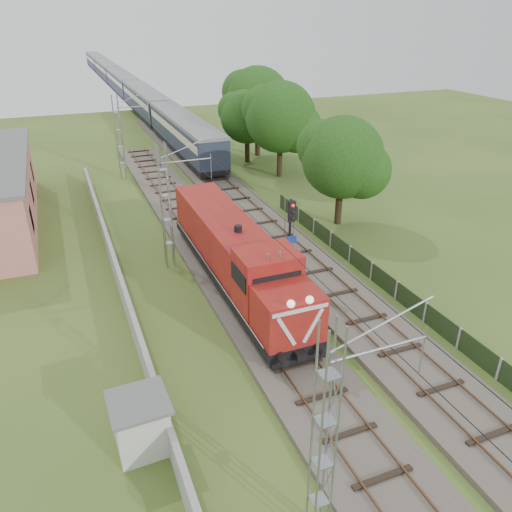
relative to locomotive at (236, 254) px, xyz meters
name	(u,v)px	position (x,y,z in m)	size (l,w,h in m)	color
ground	(292,363)	(0.00, -7.73, -2.23)	(140.00, 140.00, 0.00)	#3E5720
track_main	(241,290)	(0.00, -0.73, -2.05)	(4.20, 70.00, 0.45)	#6B6054
track_side	(243,206)	(5.00, 12.27, -2.05)	(4.20, 80.00, 0.45)	#6B6054
catenary	(167,207)	(-2.95, 4.27, 1.82)	(3.31, 70.00, 8.00)	gray
boundary_wall	(114,264)	(-6.50, 4.27, -1.48)	(0.25, 40.00, 1.50)	#9E9E99
fence	(397,290)	(8.00, -4.73, -1.63)	(0.12, 32.00, 1.20)	black
locomotive	(236,254)	(0.00, 0.00, 0.00)	(2.98, 17.01, 4.32)	black
coach_rake	(122,82)	(5.00, 78.12, 0.35)	(3.13, 117.00, 3.62)	black
signal_post	(291,228)	(2.98, -1.05, 1.54)	(0.61, 0.47, 5.49)	black
relay_hut	(141,424)	(-7.40, -10.11, -1.10)	(2.23, 2.23, 2.23)	beige
tree_a	(343,158)	(10.78, 6.46, 2.91)	(6.36, 6.06, 8.25)	#342515
tree_b	(281,118)	(11.65, 19.36, 3.48)	(7.06, 6.72, 9.15)	#342515
tree_c	(248,117)	(10.58, 25.54, 2.56)	(5.93, 5.65, 7.69)	#342515
tree_d	(258,101)	(12.64, 27.59, 3.82)	(7.48, 7.12, 9.69)	#342515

